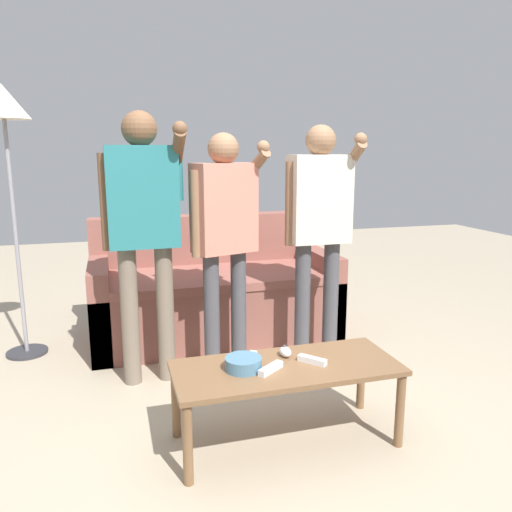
% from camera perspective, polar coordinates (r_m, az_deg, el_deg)
% --- Properties ---
extents(ground_plane, '(12.00, 12.00, 0.00)m').
position_cam_1_polar(ground_plane, '(2.84, -1.51, -18.12)').
color(ground_plane, tan).
extents(couch, '(1.84, 0.88, 0.91)m').
position_cam_1_polar(couch, '(3.96, -4.89, -4.34)').
color(couch, brown).
rests_on(couch, ground).
extents(coffee_table, '(1.10, 0.46, 0.40)m').
position_cam_1_polar(coffee_table, '(2.50, 3.48, -13.40)').
color(coffee_table, brown).
rests_on(coffee_table, ground).
extents(snack_bowl, '(0.18, 0.18, 0.06)m').
position_cam_1_polar(snack_bowl, '(2.42, -1.45, -12.16)').
color(snack_bowl, teal).
rests_on(snack_bowl, coffee_table).
extents(game_remote_nunchuk, '(0.06, 0.09, 0.05)m').
position_cam_1_polar(game_remote_nunchuk, '(2.57, 3.37, -10.84)').
color(game_remote_nunchuk, white).
rests_on(game_remote_nunchuk, coffee_table).
extents(floor_lamp, '(0.34, 0.34, 1.85)m').
position_cam_1_polar(floor_lamp, '(3.75, -26.74, 13.34)').
color(floor_lamp, '#2D2D33').
rests_on(floor_lamp, ground).
extents(player_left, '(0.49, 0.33, 1.65)m').
position_cam_1_polar(player_left, '(3.04, -12.71, 4.34)').
color(player_left, '#756656').
rests_on(player_left, ground).
extents(player_center, '(0.49, 0.30, 1.53)m').
position_cam_1_polar(player_center, '(3.11, -3.61, 3.41)').
color(player_center, '#47474C').
rests_on(player_center, ground).
extents(player_right, '(0.47, 0.31, 1.59)m').
position_cam_1_polar(player_right, '(3.32, 7.19, 4.46)').
color(player_right, '#47474C').
rests_on(player_right, ground).
extents(game_remote_wand_near, '(0.11, 0.15, 0.03)m').
position_cam_1_polar(game_remote_wand_near, '(2.50, -0.73, -11.69)').
color(game_remote_wand_near, white).
rests_on(game_remote_wand_near, coffee_table).
extents(game_remote_wand_far, '(0.12, 0.13, 0.03)m').
position_cam_1_polar(game_remote_wand_far, '(2.51, 6.42, -11.72)').
color(game_remote_wand_far, white).
rests_on(game_remote_wand_far, coffee_table).
extents(game_remote_wand_spare, '(0.15, 0.12, 0.03)m').
position_cam_1_polar(game_remote_wand_spare, '(2.41, 1.68, -12.71)').
color(game_remote_wand_spare, white).
rests_on(game_remote_wand_spare, coffee_table).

